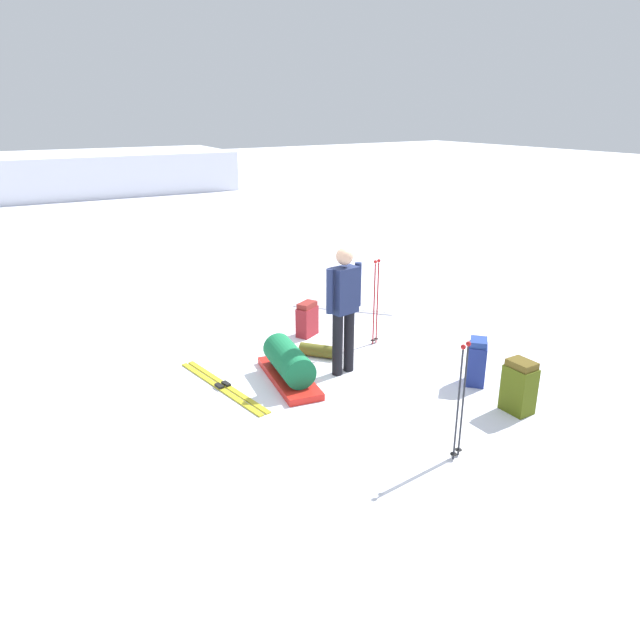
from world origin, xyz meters
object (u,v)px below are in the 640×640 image
object	(u,v)px
skier_standing	(344,305)
ski_poles_planted_near	(461,395)
ski_pair_near	(343,309)
sleeping_mat_rolled	(319,351)
ski_pair_far	(223,386)
backpack_bright	(307,319)
backpack_small_spare	(477,362)
ski_poles_planted_far	(376,298)
gear_sled	(289,365)
backpack_large_dark	(519,387)

from	to	relation	value
skier_standing	ski_poles_planted_near	distance (m)	2.30
ski_pair_near	sleeping_mat_rolled	size ratio (longest dim) A/B	2.63
ski_pair_near	ski_poles_planted_near	distance (m)	4.74
ski_pair_near	ski_pair_far	distance (m)	3.43
backpack_bright	backpack_small_spare	size ratio (longest dim) A/B	0.89
ski_poles_planted_far	gear_sled	size ratio (longest dim) A/B	0.90
ski_poles_planted_far	sleeping_mat_rolled	bearing A→B (deg)	177.73
ski_pair_near	gear_sled	size ratio (longest dim) A/B	1.01
skier_standing	backpack_small_spare	world-z (taller)	skier_standing
ski_pair_far	gear_sled	world-z (taller)	gear_sled
backpack_large_dark	sleeping_mat_rolled	xyz separation A→B (m)	(-1.08, 2.59, -0.22)
skier_standing	sleeping_mat_rolled	size ratio (longest dim) A/B	3.09
backpack_large_dark	backpack_bright	distance (m)	3.46
skier_standing	ski_poles_planted_far	size ratio (longest dim) A/B	1.32
ski_pair_far	ski_poles_planted_near	size ratio (longest dim) A/B	1.50
ski_pair_far	gear_sled	bearing A→B (deg)	-20.03
ski_poles_planted_near	ski_poles_planted_far	distance (m)	3.09
backpack_small_spare	ski_poles_planted_far	bearing A→B (deg)	98.20
ski_poles_planted_near	skier_standing	bearing A→B (deg)	85.07
ski_pair_near	backpack_bright	xyz separation A→B (m)	(-1.16, -0.71, 0.25)
backpack_bright	ski_pair_far	bearing A→B (deg)	-152.94
skier_standing	ski_pair_near	size ratio (longest dim) A/B	1.17
ski_pair_near	backpack_large_dark	bearing A→B (deg)	-95.26
backpack_large_dark	backpack_small_spare	world-z (taller)	backpack_large_dark
ski_poles_planted_near	gear_sled	bearing A→B (deg)	102.48
ski_pair_near	ski_poles_planted_far	world-z (taller)	ski_poles_planted_far
ski_pair_near	backpack_bright	bearing A→B (deg)	-148.74
backpack_large_dark	sleeping_mat_rolled	distance (m)	2.81
backpack_bright	ski_poles_planted_near	distance (m)	3.74
ski_pair_near	ski_pair_far	world-z (taller)	same
backpack_small_spare	ski_poles_planted_far	distance (m)	1.84
skier_standing	backpack_large_dark	world-z (taller)	skier_standing
backpack_small_spare	ski_poles_planted_far	world-z (taller)	ski_poles_planted_far
backpack_small_spare	gear_sled	xyz separation A→B (m)	(-1.97, 1.36, -0.07)
ski_pair_far	ski_poles_planted_near	world-z (taller)	ski_poles_planted_near
backpack_small_spare	backpack_bright	bearing A→B (deg)	109.79
backpack_small_spare	ski_poles_planted_near	bearing A→B (deg)	-142.84
backpack_bright	gear_sled	distance (m)	1.61
backpack_large_dark	gear_sled	distance (m)	2.81
backpack_large_dark	ski_poles_planted_near	xyz separation A→B (m)	(-1.29, -0.31, 0.39)
backpack_small_spare	sleeping_mat_rolled	world-z (taller)	backpack_small_spare
ski_pair_far	backpack_bright	bearing A→B (deg)	27.06
skier_standing	backpack_small_spare	size ratio (longest dim) A/B	2.80
backpack_small_spare	sleeping_mat_rolled	distance (m)	2.19
skier_standing	backpack_small_spare	xyz separation A→B (m)	(1.23, -1.20, -0.66)
ski_poles_planted_far	gear_sled	world-z (taller)	ski_poles_planted_far
skier_standing	ski_pair_far	bearing A→B (deg)	163.55
ski_poles_planted_near	ski_poles_planted_far	bearing A→B (deg)	67.60
backpack_small_spare	gear_sled	bearing A→B (deg)	145.43
skier_standing	backpack_large_dark	distance (m)	2.35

